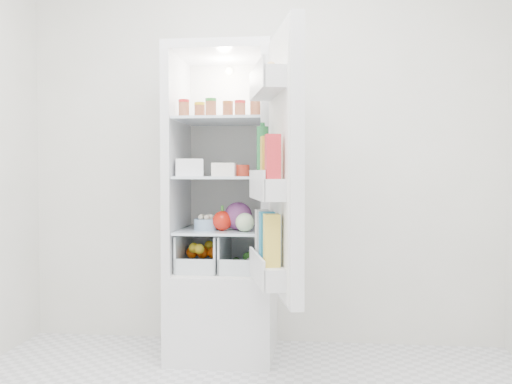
# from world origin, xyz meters

# --- Properties ---
(room_walls) EXTENTS (3.02, 3.02, 2.61)m
(room_walls) POSITION_xyz_m (0.00, 0.00, 1.59)
(room_walls) COLOR silver
(room_walls) RESTS_ON ground
(refrigerator) EXTENTS (0.60, 0.60, 1.80)m
(refrigerator) POSITION_xyz_m (-0.20, 1.25, 0.67)
(refrigerator) COLOR white
(refrigerator) RESTS_ON ground
(shelf_low) EXTENTS (0.49, 0.53, 0.01)m
(shelf_low) POSITION_xyz_m (-0.20, 1.19, 0.74)
(shelf_low) COLOR silver
(shelf_low) RESTS_ON refrigerator
(shelf_mid) EXTENTS (0.49, 0.53, 0.02)m
(shelf_mid) POSITION_xyz_m (-0.20, 1.19, 1.05)
(shelf_mid) COLOR silver
(shelf_mid) RESTS_ON refrigerator
(shelf_top) EXTENTS (0.49, 0.53, 0.02)m
(shelf_top) POSITION_xyz_m (-0.20, 1.19, 1.38)
(shelf_top) COLOR silver
(shelf_top) RESTS_ON refrigerator
(crisper_left) EXTENTS (0.23, 0.46, 0.22)m
(crisper_left) POSITION_xyz_m (-0.32, 1.19, 0.61)
(crisper_left) COLOR silver
(crisper_left) RESTS_ON refrigerator
(crisper_right) EXTENTS (0.23, 0.46, 0.22)m
(crisper_right) POSITION_xyz_m (-0.08, 1.19, 0.61)
(crisper_right) COLOR silver
(crisper_right) RESTS_ON refrigerator
(condiment_jars) EXTENTS (0.46, 0.16, 0.08)m
(condiment_jars) POSITION_xyz_m (-0.20, 1.07, 1.43)
(condiment_jars) COLOR #B21919
(condiment_jars) RESTS_ON shelf_top
(squeeze_bottle) EXTENTS (0.06, 0.06, 0.18)m
(squeeze_bottle) POSITION_xyz_m (0.00, 1.30, 1.48)
(squeeze_bottle) COLOR white
(squeeze_bottle) RESTS_ON shelf_top
(tub_white) EXTENTS (0.18, 0.18, 0.10)m
(tub_white) POSITION_xyz_m (-0.37, 1.04, 1.11)
(tub_white) COLOR white
(tub_white) RESTS_ON shelf_mid
(tub_cream) EXTENTS (0.13, 0.13, 0.08)m
(tub_cream) POSITION_xyz_m (-0.17, 1.06, 1.10)
(tub_cream) COLOR white
(tub_cream) RESTS_ON shelf_mid
(tin_red) EXTENTS (0.13, 0.13, 0.07)m
(tin_red) POSITION_xyz_m (-0.09, 1.13, 1.09)
(tin_red) COLOR red
(tin_red) RESTS_ON shelf_mid
(red_cabbage) EXTENTS (0.16, 0.16, 0.16)m
(red_cabbage) POSITION_xyz_m (-0.10, 1.13, 0.83)
(red_cabbage) COLOR #591E4F
(red_cabbage) RESTS_ON shelf_low
(bell_pepper) EXTENTS (0.11, 0.11, 0.11)m
(bell_pepper) POSITION_xyz_m (-0.19, 1.08, 0.80)
(bell_pepper) COLOR red
(bell_pepper) RESTS_ON shelf_low
(mushroom_bowl) EXTENTS (0.18, 0.18, 0.06)m
(mushroom_bowl) POSITION_xyz_m (-0.29, 1.10, 0.78)
(mushroom_bowl) COLOR #86A6C8
(mushroom_bowl) RESTS_ON shelf_low
(salad_bag) EXTENTS (0.11, 0.11, 0.11)m
(salad_bag) POSITION_xyz_m (-0.05, 1.03, 0.80)
(salad_bag) COLOR #B4CE9B
(salad_bag) RESTS_ON shelf_low
(citrus_pile) EXTENTS (0.20, 0.24, 0.16)m
(citrus_pile) POSITION_xyz_m (-0.32, 1.13, 0.59)
(citrus_pile) COLOR #FB600D
(citrus_pile) RESTS_ON refrigerator
(veg_pile) EXTENTS (0.16, 0.30, 0.10)m
(veg_pile) POSITION_xyz_m (-0.07, 1.18, 0.56)
(veg_pile) COLOR #24521B
(veg_pile) RESTS_ON refrigerator
(fridge_door) EXTENTS (0.29, 0.60, 1.30)m
(fridge_door) POSITION_xyz_m (0.17, 0.62, 1.09)
(fridge_door) COLOR white
(fridge_door) RESTS_ON refrigerator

